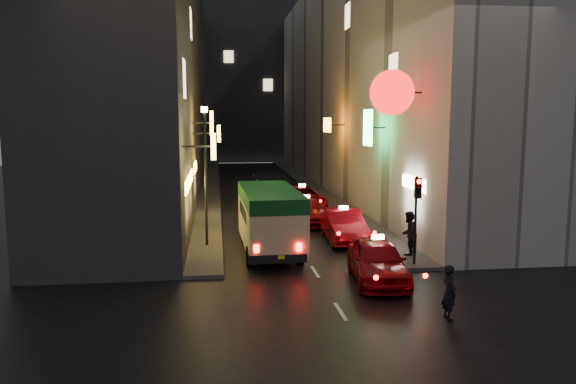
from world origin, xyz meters
name	(u,v)px	position (x,y,z in m)	size (l,w,h in m)	color
ground	(377,369)	(0.00, 0.00, 0.00)	(120.00, 120.00, 0.00)	black
building_left	(161,78)	(-8.00, 33.99, 9.00)	(7.53, 52.00, 18.00)	#34322F
building_right	(357,80)	(8.00, 33.99, 9.00)	(8.25, 52.00, 18.00)	beige
building_far	(243,79)	(0.00, 66.00, 11.00)	(30.00, 10.00, 22.00)	#333338
sidewalk_left	(211,188)	(-4.25, 34.00, 0.07)	(1.50, 52.00, 0.15)	#4D4A48
sidewalk_right	(312,187)	(4.25, 34.00, 0.07)	(1.50, 52.00, 0.15)	#4D4A48
minibus	(270,213)	(-1.45, 11.67, 1.79)	(2.47, 6.63, 2.83)	#D2BB83
taxi_near	(377,257)	(2.00, 6.93, 0.91)	(2.92, 5.93, 1.99)	maroon
taxi_second	(343,223)	(2.28, 13.63, 0.90)	(2.46, 5.73, 1.98)	maroon
taxi_third	(306,208)	(1.22, 18.43, 0.83)	(2.37, 5.31, 1.83)	maroon
taxi_far	(302,196)	(1.74, 23.23, 0.86)	(2.60, 5.53, 1.88)	maroon
pedestrian_crossing	(449,289)	(3.02, 2.96, 0.93)	(0.61, 0.39, 1.86)	black
pedestrian_sidewalk	(409,230)	(4.26, 10.08, 1.20)	(0.79, 0.50, 2.11)	black
traffic_light	(417,201)	(4.00, 8.47, 2.69)	(0.26, 0.43, 3.50)	black
lamp_post	(205,167)	(-4.20, 13.00, 3.72)	(0.28, 0.28, 6.22)	black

